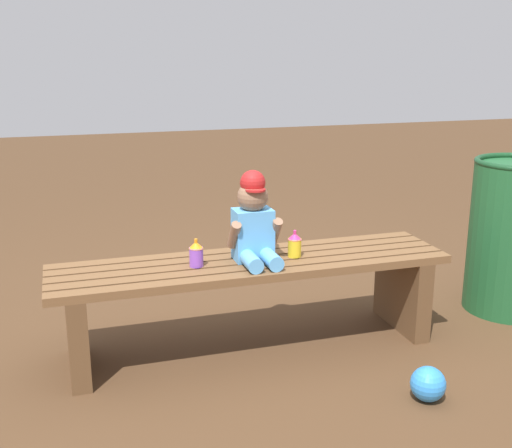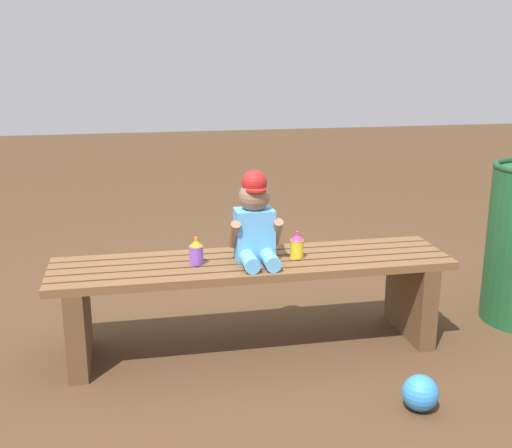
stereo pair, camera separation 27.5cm
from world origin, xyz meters
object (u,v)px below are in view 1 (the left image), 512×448
object	(u,v)px
park_bench	(252,287)
sippy_cup_right	(295,244)
toy_ball	(428,384)
sippy_cup_left	(196,253)
child_figure	(254,222)

from	to	relation	value
park_bench	sippy_cup_right	world-z (taller)	sippy_cup_right
park_bench	toy_ball	xyz separation A→B (m)	(0.52, -0.65, -0.22)
sippy_cup_left	park_bench	bearing A→B (deg)	2.09
park_bench	sippy_cup_left	bearing A→B (deg)	-177.91
child_figure	sippy_cup_right	xyz separation A→B (m)	(0.19, -0.00, -0.12)
sippy_cup_right	sippy_cup_left	bearing A→B (deg)	180.00
child_figure	toy_ball	size ratio (longest dim) A/B	2.91
sippy_cup_left	toy_ball	distance (m)	1.09
toy_ball	sippy_cup_left	bearing A→B (deg)	140.55
child_figure	sippy_cup_left	world-z (taller)	child_figure
toy_ball	sippy_cup_right	bearing A→B (deg)	116.88
park_bench	sippy_cup_left	xyz separation A→B (m)	(-0.25, -0.01, 0.19)
sippy_cup_right	toy_ball	bearing A→B (deg)	-63.12
child_figure	sippy_cup_right	world-z (taller)	child_figure
toy_ball	child_figure	bearing A→B (deg)	128.71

